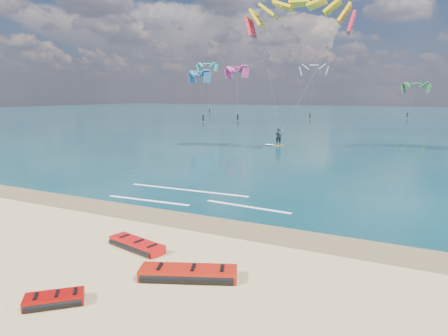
{
  "coord_description": "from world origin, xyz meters",
  "views": [
    {
      "loc": [
        12.95,
        -12.56,
        5.9
      ],
      "look_at": [
        2.82,
        8.0,
        1.66
      ],
      "focal_mm": 32.0,
      "sensor_mm": 36.0,
      "label": 1
    }
  ],
  "objects_px": {
    "packed_kite_mid": "(137,249)",
    "kitesurfer_main": "(289,72)",
    "packed_kite_left": "(188,279)",
    "packed_kite_right": "(55,304)"
  },
  "relations": [
    {
      "from": "packed_kite_left",
      "to": "packed_kite_mid",
      "type": "relative_size",
      "value": 1.24
    },
    {
      "from": "packed_kite_left",
      "to": "packed_kite_mid",
      "type": "bearing_deg",
      "value": 134.81
    },
    {
      "from": "packed_kite_mid",
      "to": "kitesurfer_main",
      "type": "xyz_separation_m",
      "value": [
        -3.03,
        28.78,
        8.16
      ]
    },
    {
      "from": "packed_kite_right",
      "to": "kitesurfer_main",
      "type": "relative_size",
      "value": 0.11
    },
    {
      "from": "packed_kite_mid",
      "to": "packed_kite_right",
      "type": "distance_m",
      "value": 4.41
    },
    {
      "from": "packed_kite_mid",
      "to": "kitesurfer_main",
      "type": "bearing_deg",
      "value": 108.49
    },
    {
      "from": "packed_kite_right",
      "to": "packed_kite_left",
      "type": "bearing_deg",
      "value": 7.54
    },
    {
      "from": "packed_kite_mid",
      "to": "kitesurfer_main",
      "type": "height_order",
      "value": "kitesurfer_main"
    },
    {
      "from": "kitesurfer_main",
      "to": "packed_kite_left",
      "type": "bearing_deg",
      "value": -119.03
    },
    {
      "from": "packed_kite_left",
      "to": "kitesurfer_main",
      "type": "distance_m",
      "value": 31.78
    }
  ]
}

